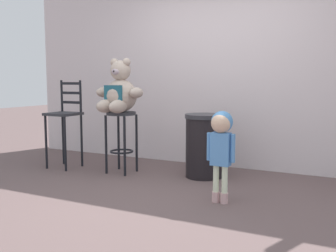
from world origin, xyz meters
The scene contains 7 objects.
ground_plane centered at (0.00, 0.00, 0.00)m, with size 24.00×24.00×0.00m, color brown.
building_wall centered at (0.00, 1.87, 1.64)m, with size 6.28×0.30×3.27m, color silver.
bar_stool_with_teddy centered at (-0.98, 0.78, 0.56)m, with size 0.38×0.38×0.79m.
teddy_bear centered at (-0.98, 0.75, 1.04)m, with size 0.64×0.58×0.68m.
child_walking centered at (0.59, 0.15, 0.65)m, with size 0.29×0.23×0.90m.
trash_bin centered at (0.06, 1.04, 0.39)m, with size 0.48×0.48×0.78m.
bar_chair_empty centered at (-1.85, 0.70, 0.67)m, with size 0.39×0.39×1.19m.
Camera 1 is at (1.85, -3.44, 1.20)m, focal length 42.40 mm.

